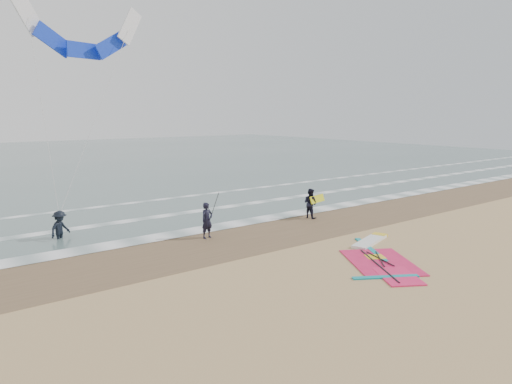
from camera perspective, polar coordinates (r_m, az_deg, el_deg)
ground at (r=16.96m, az=13.22°, el=-9.30°), size 120.00×120.00×0.00m
sea_water at (r=59.75m, az=-24.71°, el=3.65°), size 120.00×80.00×0.02m
wet_sand_band at (r=21.12m, az=0.64°, el=-5.22°), size 120.00×5.00×0.01m
foam_waterline at (r=24.68m, az=-5.65°, el=-3.00°), size 120.00×9.15×0.02m
windsurf_rig at (r=18.44m, az=15.12°, el=-7.71°), size 5.41×5.13×0.13m
person_standing at (r=20.31m, az=-6.14°, el=-3.56°), size 0.64×0.47×1.61m
person_walking at (r=24.24m, az=6.81°, el=-1.42°), size 0.72×0.86×1.58m
person_wading at (r=21.80m, az=-23.34°, el=-3.37°), size 1.21×1.09×1.63m
held_pole at (r=20.38m, az=-5.43°, el=-2.42°), size 0.17×0.86×1.82m
carried_kiteboard at (r=24.40m, az=7.66°, el=-0.86°), size 1.30×0.51×0.39m
surf_kite at (r=25.63m, az=-20.84°, el=17.76°), size 6.51×3.86×9.98m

